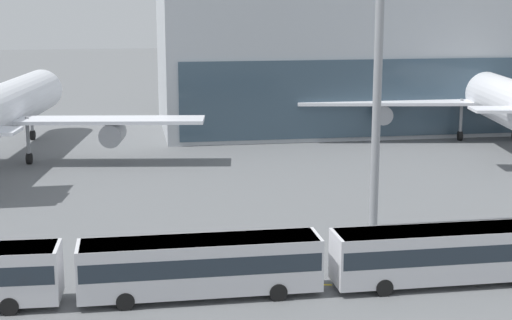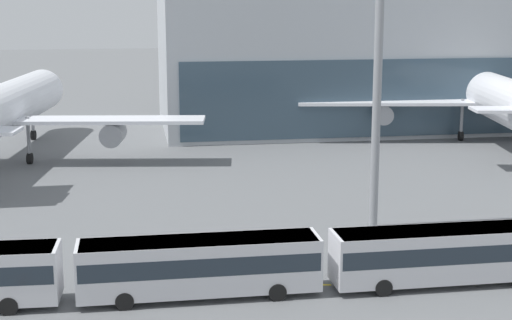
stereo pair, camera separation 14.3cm
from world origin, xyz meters
TOP-DOWN VIEW (x-y plane):
  - airliner_at_gate_far at (27.47, 52.33)m, footprint 44.43×43.26m
  - shuttle_bus_1 at (-9.92, 8.86)m, footprint 13.41×2.82m
  - shuttle_bus_2 at (4.36, 8.59)m, footprint 13.42×2.85m
  - lane_stripe_0 at (5.17, 9.87)m, footprint 7.22×2.27m
  - lane_stripe_1 at (-5.24, 10.08)m, footprint 6.08×1.49m

SIDE VIEW (x-z plane):
  - lane_stripe_0 at x=5.17m, z-range 0.00..0.01m
  - lane_stripe_1 at x=-5.24m, z-range 0.00..0.01m
  - shuttle_bus_1 at x=-9.92m, z-range 0.29..3.62m
  - shuttle_bus_2 at x=4.36m, z-range 0.29..3.62m
  - airliner_at_gate_far at x=27.47m, z-range -1.37..11.95m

